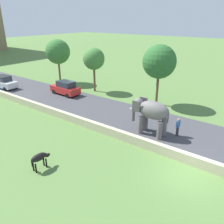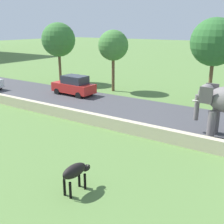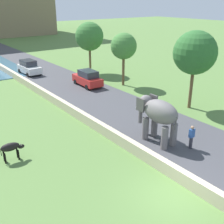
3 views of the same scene
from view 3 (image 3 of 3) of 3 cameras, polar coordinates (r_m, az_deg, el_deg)
name	(u,v)px [view 3 (image 3 of 3)]	position (r m, az deg, el deg)	size (l,w,h in m)	color
ground_plane	(173,197)	(14.55, 12.38, -16.53)	(220.00, 220.00, 0.00)	#567A3D
road_surface	(68,85)	(31.79, -8.98, 5.48)	(7.00, 120.00, 0.06)	#424247
barrier_wall	(43,93)	(28.42, -13.86, 3.83)	(0.40, 110.00, 0.74)	beige
elephant	(158,114)	(18.42, 9.36, -0.31)	(1.41, 3.47, 2.99)	slate
person_beside_elephant	(191,137)	(18.41, 15.92, -4.90)	(0.36, 0.22, 1.63)	#33333D
car_red	(88,78)	(30.90, -5.01, 6.86)	(1.90, 4.06, 1.80)	red
car_white	(29,67)	(37.48, -16.59, 8.74)	(1.93, 4.07, 1.80)	white
cow_black	(11,148)	(17.59, -19.93, -6.88)	(1.40, 0.52, 1.15)	black
tree_near	(89,37)	(36.31, -4.64, 15.13)	(3.55, 3.55, 6.40)	brown
tree_mid	(195,53)	(24.51, 16.59, 11.50)	(3.63, 3.63, 6.67)	brown
tree_far	(124,46)	(30.59, 2.41, 13.25)	(2.80, 2.80, 5.71)	brown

